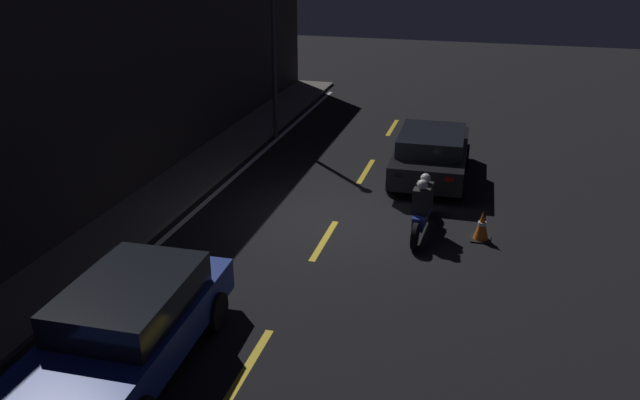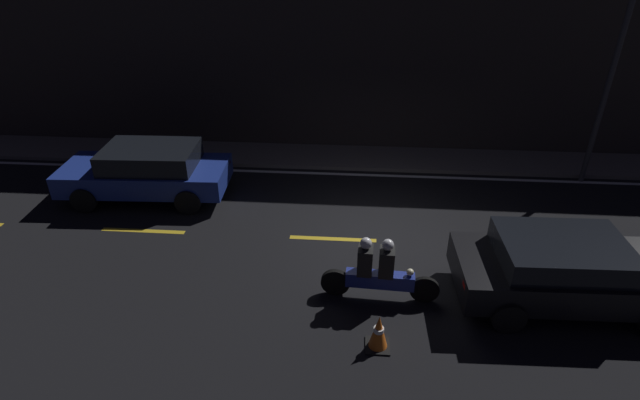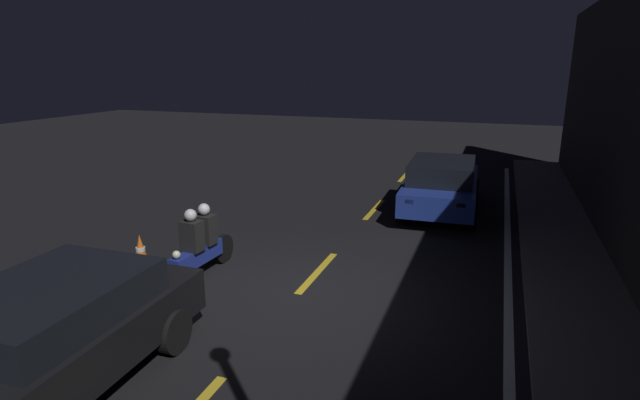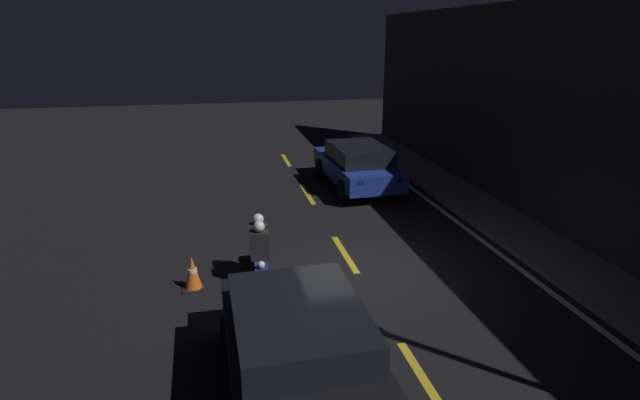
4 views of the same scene
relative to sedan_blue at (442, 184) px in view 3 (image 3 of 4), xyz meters
name	(u,v)px [view 3 (image 3 of 4)]	position (x,y,z in m)	size (l,w,h in m)	color
ground_plane	(298,294)	(5.94, -1.70, -0.75)	(56.00, 56.00, 0.00)	black
raised_curb	(590,338)	(5.94, 2.78, -0.70)	(28.00, 1.65, 0.11)	#605B56
lane_dash_a	(405,176)	(-4.06, -1.70, -0.75)	(2.00, 0.14, 0.01)	gold
lane_dash_b	(374,209)	(0.44, -1.70, -0.75)	(2.00, 0.14, 0.01)	gold
lane_dash_c	(318,272)	(4.94, -1.70, -0.75)	(2.00, 0.14, 0.01)	gold
lane_solid_kerb	(509,328)	(5.94, 1.71, -0.75)	(25.20, 0.14, 0.01)	silver
sedan_blue	(442,184)	(0.00, 0.00, 0.00)	(4.30, 2.03, 1.40)	navy
van_black	(44,338)	(9.38, -3.47, -0.03)	(4.16, 2.06, 1.35)	black
motorcycle	(198,245)	(5.88, -3.67, -0.12)	(2.27, 0.40, 1.35)	black
traffic_cone_near	(141,252)	(5.89, -4.97, -0.42)	(0.42, 0.42, 0.67)	black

